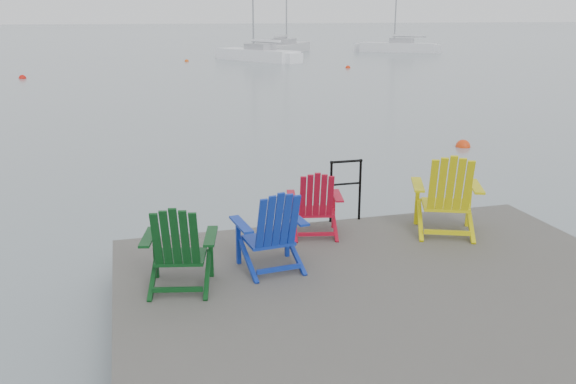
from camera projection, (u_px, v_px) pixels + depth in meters
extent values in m
plane|color=slate|center=(401.00, 336.00, 6.64)|extent=(400.00, 400.00, 0.00)
cube|color=#322F2D|center=(402.00, 303.00, 6.53)|extent=(6.00, 5.00, 0.20)
cylinder|color=black|center=(141.00, 302.00, 8.08)|extent=(0.26, 0.26, 1.20)
cylinder|color=black|center=(333.00, 280.00, 8.76)|extent=(0.26, 0.26, 1.20)
cylinder|color=black|center=(497.00, 261.00, 9.45)|extent=(0.26, 0.26, 1.20)
cylinder|color=black|center=(331.00, 192.00, 8.65)|extent=(0.04, 0.04, 0.90)
cylinder|color=black|center=(360.00, 190.00, 8.76)|extent=(0.04, 0.04, 0.90)
cylinder|color=black|center=(346.00, 161.00, 8.58)|extent=(0.48, 0.04, 0.04)
cylinder|color=black|center=(346.00, 184.00, 8.68)|extent=(0.44, 0.03, 0.03)
cube|color=#0A3713|center=(181.00, 257.00, 6.68)|extent=(0.61, 0.57, 0.04)
cube|color=#0A3713|center=(156.00, 255.00, 6.86)|extent=(0.06, 0.06, 0.55)
cube|color=#0A3713|center=(211.00, 254.00, 6.89)|extent=(0.06, 0.06, 0.55)
cube|color=#0A3713|center=(149.00, 237.00, 6.57)|extent=(0.25, 0.61, 0.03)
cube|color=#0A3713|center=(211.00, 236.00, 6.60)|extent=(0.25, 0.61, 0.03)
cube|color=#0A3713|center=(176.00, 239.00, 6.28)|extent=(0.53, 0.35, 0.68)
cube|color=#0E2A96|center=(268.00, 240.00, 7.17)|extent=(0.57, 0.52, 0.04)
cube|color=#0E2A96|center=(238.00, 242.00, 7.25)|extent=(0.05, 0.05, 0.55)
cube|color=#0E2A96|center=(287.00, 235.00, 7.46)|extent=(0.05, 0.05, 0.55)
cube|color=#0E2A96|center=(241.00, 224.00, 6.96)|extent=(0.18, 0.61, 0.03)
cube|color=#0E2A96|center=(295.00, 218.00, 7.20)|extent=(0.18, 0.61, 0.03)
cube|color=#0E2A96|center=(278.00, 222.00, 6.79)|extent=(0.51, 0.30, 0.68)
cube|color=#A40C20|center=(314.00, 212.00, 8.28)|extent=(0.57, 0.52, 0.04)
cube|color=#A40C20|center=(292.00, 211.00, 8.45)|extent=(0.05, 0.05, 0.51)
cube|color=#A40C20|center=(333.00, 210.00, 8.48)|extent=(0.05, 0.05, 0.51)
cube|color=#A40C20|center=(292.00, 196.00, 8.18)|extent=(0.22, 0.57, 0.03)
cube|color=#A40C20|center=(337.00, 196.00, 8.21)|extent=(0.22, 0.57, 0.03)
cube|color=#A40C20|center=(317.00, 196.00, 7.91)|extent=(0.49, 0.32, 0.63)
cube|color=#CDC20B|center=(445.00, 205.00, 8.33)|extent=(0.76, 0.72, 0.04)
cube|color=#CDC20B|center=(417.00, 203.00, 8.60)|extent=(0.07, 0.07, 0.63)
cube|color=#CDC20B|center=(469.00, 205.00, 8.52)|extent=(0.07, 0.07, 0.63)
cube|color=#CDC20B|center=(418.00, 185.00, 8.28)|extent=(0.39, 0.69, 0.03)
cube|color=#CDC20B|center=(476.00, 186.00, 8.19)|extent=(0.39, 0.69, 0.03)
cube|color=#CDC20B|center=(450.00, 186.00, 7.88)|extent=(0.62, 0.48, 0.78)
cube|color=white|center=(257.00, 57.00, 44.94)|extent=(5.17, 7.21, 1.10)
cube|color=#9E9EA3|center=(260.00, 48.00, 44.50)|extent=(2.21, 2.53, 0.55)
cube|color=#BBBBBF|center=(285.00, 50.00, 53.64)|extent=(6.54, 8.69, 1.10)
cube|color=#9E9EA3|center=(284.00, 42.00, 53.03)|extent=(2.74, 3.09, 0.55)
cube|color=silver|center=(398.00, 49.00, 54.84)|extent=(6.34, 5.45, 1.10)
cube|color=#9E9EA3|center=(402.00, 41.00, 54.52)|extent=(2.33, 2.18, 0.55)
sphere|color=red|center=(463.00, 147.00, 16.04)|extent=(0.39, 0.39, 0.39)
sphere|color=red|center=(23.00, 78.00, 32.76)|extent=(0.39, 0.39, 0.39)
sphere|color=red|center=(348.00, 68.00, 38.92)|extent=(0.33, 0.33, 0.33)
sphere|color=#DF4F0D|center=(187.00, 61.00, 44.17)|extent=(0.32, 0.32, 0.32)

